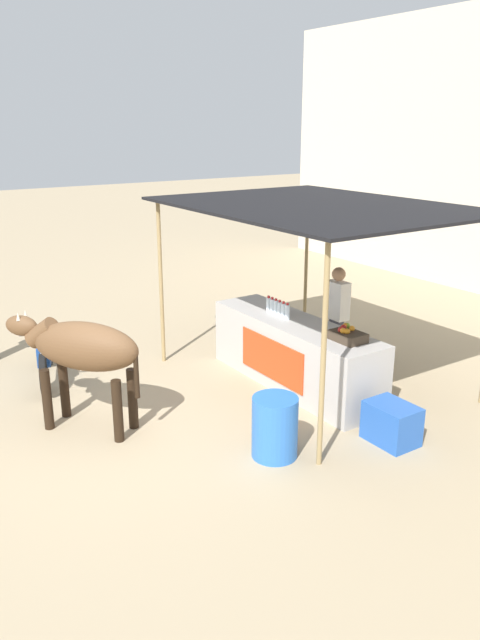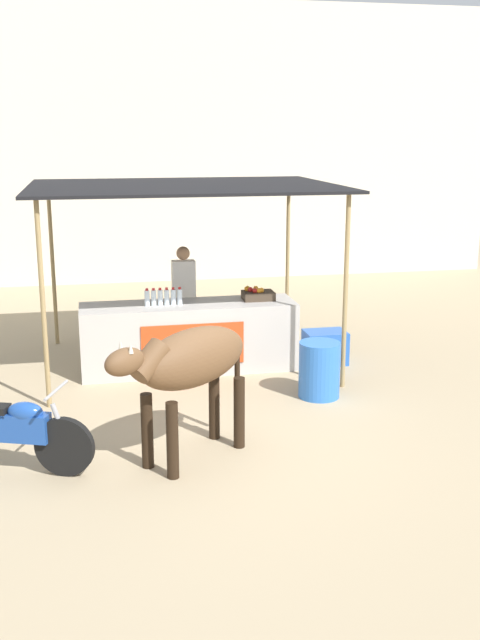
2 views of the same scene
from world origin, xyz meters
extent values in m
plane|color=tan|center=(0.00, 0.00, 0.00)|extent=(60.00, 60.00, 0.00)
cube|color=beige|center=(0.00, 8.95, 3.00)|extent=(16.00, 0.50, 6.01)
cube|color=#B2ADA8|center=(0.00, 2.20, 0.48)|extent=(3.00, 0.80, 0.96)
cube|color=red|center=(0.00, 1.79, 0.48)|extent=(1.40, 0.02, 0.58)
cube|color=black|center=(0.00, 2.50, 2.56)|extent=(4.20, 3.20, 0.04)
cylinder|color=#997F51|center=(-1.89, 1.06, 1.28)|extent=(0.06, 0.06, 2.56)
cylinder|color=#997F51|center=(1.89, 1.06, 1.28)|extent=(0.06, 0.06, 2.56)
cylinder|color=#997F51|center=(-1.89, 3.94, 1.28)|extent=(0.06, 0.06, 2.56)
cylinder|color=#997F51|center=(1.89, 3.94, 1.28)|extent=(0.06, 0.06, 2.56)
cylinder|color=silver|center=(-0.57, 2.15, 1.07)|extent=(0.07, 0.07, 0.22)
cylinder|color=red|center=(-0.57, 2.15, 1.19)|extent=(0.04, 0.04, 0.03)
cylinder|color=silver|center=(-0.48, 2.15, 1.07)|extent=(0.07, 0.07, 0.22)
cylinder|color=red|center=(-0.48, 2.15, 1.19)|extent=(0.04, 0.04, 0.03)
cylinder|color=silver|center=(-0.39, 2.15, 1.07)|extent=(0.07, 0.07, 0.22)
cylinder|color=red|center=(-0.39, 2.15, 1.19)|extent=(0.04, 0.04, 0.03)
cylinder|color=silver|center=(-0.30, 2.15, 1.07)|extent=(0.07, 0.07, 0.22)
cylinder|color=red|center=(-0.30, 2.15, 1.19)|extent=(0.04, 0.04, 0.03)
cylinder|color=silver|center=(-0.21, 2.15, 1.07)|extent=(0.07, 0.07, 0.22)
cylinder|color=red|center=(-0.21, 2.15, 1.19)|extent=(0.04, 0.04, 0.03)
cylinder|color=silver|center=(-0.12, 2.15, 1.07)|extent=(0.07, 0.07, 0.22)
cylinder|color=red|center=(-0.12, 2.15, 1.19)|extent=(0.04, 0.04, 0.03)
cube|color=#3F3326|center=(1.01, 2.25, 1.02)|extent=(0.44, 0.32, 0.12)
sphere|color=orange|center=(0.86, 2.34, 1.11)|extent=(0.08, 0.08, 0.08)
sphere|color=orange|center=(1.04, 2.20, 1.11)|extent=(0.08, 0.08, 0.08)
sphere|color=#8CB22D|center=(0.88, 2.36, 1.11)|extent=(0.08, 0.08, 0.08)
sphere|color=orange|center=(1.00, 2.17, 1.11)|extent=(0.08, 0.08, 0.08)
sphere|color=#B21E19|center=(0.90, 2.27, 1.11)|extent=(0.08, 0.08, 0.08)
sphere|color=orange|center=(0.99, 2.33, 1.11)|extent=(0.08, 0.08, 0.08)
sphere|color=#B21E19|center=(0.95, 2.18, 1.11)|extent=(0.08, 0.08, 0.08)
cylinder|color=#383842|center=(0.03, 2.95, 0.44)|extent=(0.22, 0.22, 0.88)
cube|color=silver|center=(0.03, 2.95, 1.16)|extent=(0.34, 0.20, 0.56)
sphere|color=#A87A56|center=(0.03, 2.95, 1.55)|extent=(0.20, 0.20, 0.20)
cube|color=blue|center=(1.98, 2.10, 0.24)|extent=(0.60, 0.44, 0.48)
cylinder|color=blue|center=(1.47, 0.76, 0.36)|extent=(0.52, 0.52, 0.72)
ellipsoid|color=brown|center=(-0.34, -0.73, 1.08)|extent=(1.43, 1.26, 0.60)
cylinder|color=black|center=(-0.62, -1.18, 0.39)|extent=(0.12, 0.12, 0.78)
cylinder|color=black|center=(-0.84, -0.89, 0.39)|extent=(0.12, 0.12, 0.78)
cylinder|color=black|center=(0.16, -0.58, 0.39)|extent=(0.12, 0.12, 0.78)
cylinder|color=black|center=(-0.06, -0.29, 0.39)|extent=(0.12, 0.12, 0.78)
cylinder|color=brown|center=(-0.81, -1.09, 1.19)|extent=(0.50, 0.46, 0.41)
ellipsoid|color=brown|center=(-1.05, -1.28, 1.25)|extent=(0.48, 0.44, 0.26)
cone|color=beige|center=(-0.99, -1.32, 1.39)|extent=(0.05, 0.05, 0.10)
cone|color=beige|center=(-1.07, -1.21, 1.39)|extent=(0.05, 0.05, 0.10)
cylinder|color=black|center=(0.19, -0.33, 0.81)|extent=(0.06, 0.06, 0.60)
ellipsoid|color=silver|center=(-0.55, -0.62, 1.08)|extent=(0.41, 0.35, 0.32)
cylinder|color=black|center=(-1.65, -0.91, 0.30)|extent=(0.59, 0.28, 0.60)
cube|color=#1E4799|center=(-2.21, -0.70, 0.48)|extent=(0.91, 0.48, 0.28)
ellipsoid|color=#1E4799|center=(-2.00, -0.78, 0.64)|extent=(0.41, 0.31, 0.20)
cylinder|color=#99999E|center=(-1.69, -0.89, 0.88)|extent=(0.22, 0.53, 0.03)
cylinder|color=#99999E|center=(-1.67, -0.90, 0.50)|extent=(0.21, 0.12, 0.49)
camera|label=1|loc=(6.51, -3.08, 3.64)|focal=35.00mm
camera|label=2|loc=(-1.31, -7.89, 3.30)|focal=42.00mm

